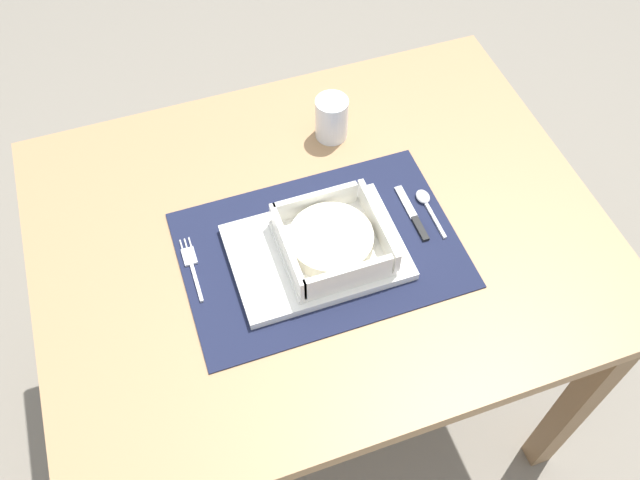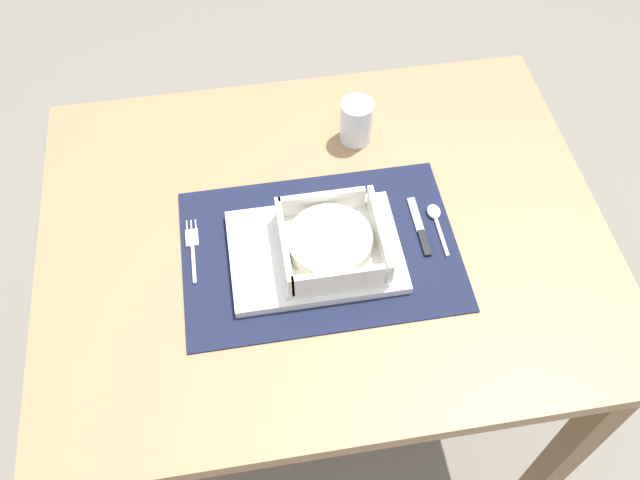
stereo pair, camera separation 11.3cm
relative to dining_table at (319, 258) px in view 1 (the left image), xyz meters
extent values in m
plane|color=gray|center=(0.00, 0.00, -0.61)|extent=(6.00, 6.00, 0.00)
cube|color=#A37A51|center=(0.00, 0.00, 0.08)|extent=(0.99, 0.78, 0.03)
cube|color=olive|center=(0.45, -0.34, -0.27)|extent=(0.05, 0.05, 0.68)
cube|color=olive|center=(-0.45, 0.34, -0.27)|extent=(0.05, 0.05, 0.68)
cube|color=olive|center=(0.45, 0.34, -0.27)|extent=(0.05, 0.05, 0.68)
cube|color=#191E38|center=(-0.01, -0.04, 0.10)|extent=(0.47, 0.32, 0.00)
cube|color=white|center=(-0.02, -0.05, 0.11)|extent=(0.29, 0.21, 0.02)
cube|color=white|center=(0.00, -0.06, 0.12)|extent=(0.17, 0.17, 0.01)
cube|color=white|center=(-0.08, -0.06, 0.15)|extent=(0.01, 0.17, 0.05)
cube|color=white|center=(0.08, -0.06, 0.15)|extent=(0.01, 0.17, 0.05)
cube|color=white|center=(0.00, -0.14, 0.15)|extent=(0.15, 0.01, 0.05)
cube|color=white|center=(0.00, 0.02, 0.15)|extent=(0.15, 0.01, 0.05)
cylinder|color=beige|center=(0.00, -0.06, 0.14)|extent=(0.14, 0.14, 0.03)
cube|color=silver|center=(-0.23, -0.04, 0.10)|extent=(0.01, 0.08, 0.00)
cube|color=silver|center=(-0.23, 0.01, 0.10)|extent=(0.02, 0.04, 0.00)
cylinder|color=silver|center=(-0.24, 0.04, 0.10)|extent=(0.00, 0.02, 0.00)
cylinder|color=silver|center=(-0.23, 0.04, 0.10)|extent=(0.00, 0.02, 0.00)
cylinder|color=silver|center=(-0.22, 0.04, 0.10)|extent=(0.00, 0.02, 0.00)
cube|color=silver|center=(0.20, -0.05, 0.10)|extent=(0.01, 0.08, 0.00)
ellipsoid|color=silver|center=(0.20, 0.00, 0.10)|extent=(0.02, 0.03, 0.01)
cube|color=black|center=(0.17, -0.06, 0.10)|extent=(0.01, 0.05, 0.01)
cube|color=silver|center=(0.17, 0.00, 0.10)|extent=(0.01, 0.08, 0.00)
cylinder|color=white|center=(0.10, 0.21, 0.14)|extent=(0.06, 0.06, 0.09)
cylinder|color=maroon|center=(0.10, 0.21, 0.13)|extent=(0.05, 0.05, 0.06)
camera|label=1|loc=(-0.23, -0.66, 1.05)|focal=37.90mm
camera|label=2|loc=(-0.12, -0.69, 1.05)|focal=37.90mm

